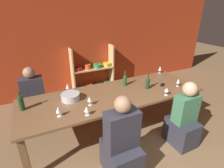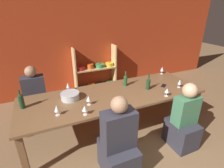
{
  "view_description": "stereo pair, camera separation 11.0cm",
  "coord_description": "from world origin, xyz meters",
  "px_view_note": "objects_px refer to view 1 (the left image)",
  "views": [
    {
      "loc": [
        -1.18,
        -0.63,
        2.19
      ],
      "look_at": [
        0.05,
        1.91,
        0.92
      ],
      "focal_mm": 28.0,
      "sensor_mm": 36.0,
      "label": 1
    },
    {
      "loc": [
        -1.08,
        -0.67,
        2.19
      ],
      "look_at": [
        0.05,
        1.91,
        0.92
      ],
      "focal_mm": 28.0,
      "sensor_mm": 36.0,
      "label": 2
    }
  ],
  "objects_px": {
    "shelf_unit": "(93,76)",
    "wine_glass_white_c": "(160,69)",
    "cell_phone": "(163,85)",
    "person_far_a": "(35,104)",
    "wine_glass_empty_a": "(68,86)",
    "wine_bottle_dark": "(148,83)",
    "person_near_a": "(183,122)",
    "wine_glass_empty_c": "(87,109)",
    "wine_glass_red_a": "(178,81)",
    "mixing_bowl": "(70,96)",
    "wine_bottle_green": "(125,80)",
    "wine_glass_empty_b": "(58,110)",
    "person_near_b": "(121,147)",
    "dining_table": "(114,97)",
    "wine_glass_white_a": "(167,90)",
    "wine_glass_white_b": "(90,99)",
    "wine_bottle_amber": "(21,102)"
  },
  "relations": [
    {
      "from": "wine_glass_white_c",
      "to": "wine_glass_white_b",
      "type": "bearing_deg",
      "value": -161.29
    },
    {
      "from": "wine_bottle_dark",
      "to": "wine_glass_empty_b",
      "type": "bearing_deg",
      "value": -173.21
    },
    {
      "from": "mixing_bowl",
      "to": "person_near_b",
      "type": "height_order",
      "value": "person_near_b"
    },
    {
      "from": "wine_glass_white_b",
      "to": "wine_glass_empty_c",
      "type": "height_order",
      "value": "wine_glass_white_b"
    },
    {
      "from": "person_far_a",
      "to": "person_near_b",
      "type": "xyz_separation_m",
      "value": [
        0.96,
        -1.73,
        0.01
      ]
    },
    {
      "from": "wine_glass_white_b",
      "to": "wine_glass_empty_c",
      "type": "xyz_separation_m",
      "value": [
        -0.13,
        -0.24,
        -0.01
      ]
    },
    {
      "from": "shelf_unit",
      "to": "wine_glass_red_a",
      "type": "distance_m",
      "value": 2.33
    },
    {
      "from": "person_near_a",
      "to": "person_far_a",
      "type": "xyz_separation_m",
      "value": [
        -2.17,
        1.66,
        0.01
      ]
    },
    {
      "from": "cell_phone",
      "to": "person_near_b",
      "type": "xyz_separation_m",
      "value": [
        -1.35,
        -0.8,
        -0.33
      ]
    },
    {
      "from": "wine_glass_red_a",
      "to": "wine_glass_empty_c",
      "type": "xyz_separation_m",
      "value": [
        -1.88,
        -0.17,
        -0.0
      ]
    },
    {
      "from": "wine_bottle_green",
      "to": "wine_bottle_dark",
      "type": "distance_m",
      "value": 0.44
    },
    {
      "from": "mixing_bowl",
      "to": "wine_glass_empty_a",
      "type": "height_order",
      "value": "wine_glass_empty_a"
    },
    {
      "from": "wine_bottle_amber",
      "to": "person_near_a",
      "type": "xyz_separation_m",
      "value": [
        2.34,
        -0.95,
        -0.47
      ]
    },
    {
      "from": "shelf_unit",
      "to": "wine_glass_white_c",
      "type": "distance_m",
      "value": 1.82
    },
    {
      "from": "shelf_unit",
      "to": "wine_bottle_dark",
      "type": "distance_m",
      "value": 1.99
    },
    {
      "from": "mixing_bowl",
      "to": "wine_bottle_green",
      "type": "height_order",
      "value": "wine_bottle_green"
    },
    {
      "from": "wine_glass_white_b",
      "to": "wine_glass_red_a",
      "type": "bearing_deg",
      "value": -2.26
    },
    {
      "from": "wine_bottle_amber",
      "to": "cell_phone",
      "type": "relative_size",
      "value": 1.91
    },
    {
      "from": "wine_bottle_amber",
      "to": "shelf_unit",
      "type": "bearing_deg",
      "value": 44.49
    },
    {
      "from": "wine_glass_empty_b",
      "to": "wine_glass_red_a",
      "type": "height_order",
      "value": "wine_glass_empty_b"
    },
    {
      "from": "shelf_unit",
      "to": "wine_glass_white_a",
      "type": "relative_size",
      "value": 8.67
    },
    {
      "from": "wine_bottle_dark",
      "to": "wine_glass_empty_c",
      "type": "bearing_deg",
      "value": -165.19
    },
    {
      "from": "wine_glass_empty_a",
      "to": "person_far_a",
      "type": "xyz_separation_m",
      "value": [
        -0.58,
        0.41,
        -0.45
      ]
    },
    {
      "from": "dining_table",
      "to": "wine_glass_empty_a",
      "type": "height_order",
      "value": "wine_glass_empty_a"
    },
    {
      "from": "cell_phone",
      "to": "person_far_a",
      "type": "height_order",
      "value": "person_far_a"
    },
    {
      "from": "wine_glass_white_c",
      "to": "wine_glass_empty_c",
      "type": "bearing_deg",
      "value": -156.46
    },
    {
      "from": "wine_glass_white_a",
      "to": "dining_table",
      "type": "bearing_deg",
      "value": 151.16
    },
    {
      "from": "wine_glass_empty_c",
      "to": "cell_phone",
      "type": "relative_size",
      "value": 0.89
    },
    {
      "from": "wine_glass_empty_a",
      "to": "cell_phone",
      "type": "bearing_deg",
      "value": -16.42
    },
    {
      "from": "wine_bottle_dark",
      "to": "wine_glass_white_c",
      "type": "relative_size",
      "value": 1.8
    },
    {
      "from": "wine_glass_white_b",
      "to": "wine_glass_red_a",
      "type": "relative_size",
      "value": 0.97
    },
    {
      "from": "wine_glass_red_a",
      "to": "wine_glass_empty_a",
      "type": "bearing_deg",
      "value": 160.86
    },
    {
      "from": "person_near_a",
      "to": "wine_bottle_green",
      "type": "bearing_deg",
      "value": 117.06
    },
    {
      "from": "dining_table",
      "to": "person_far_a",
      "type": "height_order",
      "value": "person_far_a"
    },
    {
      "from": "wine_glass_white_a",
      "to": "wine_glass_white_c",
      "type": "height_order",
      "value": "wine_glass_white_c"
    },
    {
      "from": "dining_table",
      "to": "cell_phone",
      "type": "height_order",
      "value": "cell_phone"
    },
    {
      "from": "person_near_a",
      "to": "person_near_b",
      "type": "height_order",
      "value": "person_near_b"
    },
    {
      "from": "shelf_unit",
      "to": "wine_glass_red_a",
      "type": "bearing_deg",
      "value": -64.47
    },
    {
      "from": "wine_bottle_green",
      "to": "wine_glass_white_a",
      "type": "bearing_deg",
      "value": -56.26
    },
    {
      "from": "person_near_a",
      "to": "wine_glass_empty_c",
      "type": "bearing_deg",
      "value": 165.41
    },
    {
      "from": "shelf_unit",
      "to": "person_near_a",
      "type": "xyz_separation_m",
      "value": [
        0.62,
        -2.63,
        -0.01
      ]
    },
    {
      "from": "wine_bottle_amber",
      "to": "person_near_a",
      "type": "distance_m",
      "value": 2.56
    },
    {
      "from": "shelf_unit",
      "to": "wine_glass_red_a",
      "type": "xyz_separation_m",
      "value": [
        0.99,
        -2.06,
        0.44
      ]
    },
    {
      "from": "wine_glass_empty_a",
      "to": "wine_bottle_dark",
      "type": "bearing_deg",
      "value": -20.39
    },
    {
      "from": "cell_phone",
      "to": "dining_table",
      "type": "bearing_deg",
      "value": 175.73
    },
    {
      "from": "wine_glass_red_a",
      "to": "person_near_b",
      "type": "relative_size",
      "value": 0.13
    },
    {
      "from": "wine_glass_white_b",
      "to": "wine_glass_empty_b",
      "type": "xyz_separation_m",
      "value": [
        -0.49,
        -0.1,
        0.0
      ]
    },
    {
      "from": "wine_glass_white_b",
      "to": "wine_glass_empty_b",
      "type": "distance_m",
      "value": 0.5
    },
    {
      "from": "wine_bottle_dark",
      "to": "person_near_a",
      "type": "relative_size",
      "value": 0.26
    },
    {
      "from": "wine_glass_white_a",
      "to": "wine_glass_empty_c",
      "type": "xyz_separation_m",
      "value": [
        -1.43,
        0.02,
        -0.0
      ]
    }
  ]
}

